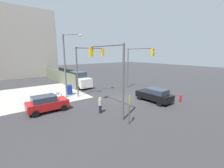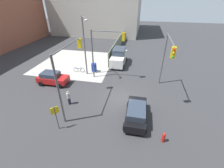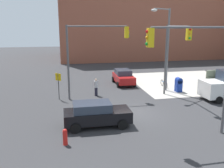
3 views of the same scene
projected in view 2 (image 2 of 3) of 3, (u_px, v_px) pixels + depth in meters
The scene contains 16 objects.
ground_plane at pixel (120, 99), 16.94m from camera, with size 120.00×120.00×0.00m, color #333335.
sidewalk_corner at pixel (77, 62), 26.05m from camera, with size 12.00×12.00×0.01m, color #ADA89E.
construction_fence at pixel (119, 42), 32.69m from camera, with size 21.56×0.12×2.40m, color slate.
building_loft_east at pixel (100, 3), 45.25m from camera, with size 20.00×24.00×15.81m.
traffic_signal_nw_corner at pixel (68, 66), 13.33m from camera, with size 5.55×0.36×6.50m.
traffic_signal_se_corner at pixel (167, 55), 15.94m from camera, with size 5.21×0.36×6.50m.
traffic_signal_ne_corner at pixel (104, 46), 18.89m from camera, with size 0.36×4.38×6.50m.
street_lamp_corner at pixel (85, 43), 19.61m from camera, with size 2.40×1.57×8.00m.
warning_sign_two_way at pixel (56, 114), 12.35m from camera, with size 0.48×0.48×2.40m.
mailbox_blue at pixel (94, 67), 22.62m from camera, with size 0.56×0.64×1.43m.
fire_hydrant at pixel (164, 137), 11.77m from camera, with size 0.26×0.26×0.94m.
coupe_red at pixel (53, 78), 19.42m from camera, with size 2.02×3.82×1.62m.
sedan_black at pixel (136, 113), 13.69m from camera, with size 4.34×2.02×1.62m.
van_white_delivery at pixel (119, 57), 24.83m from camera, with size 5.40×2.32×2.62m.
pedestrian_crossing at pixel (69, 98), 15.71m from camera, with size 0.36×0.36×1.63m.
bicycle_leaning_on_fence at pixel (79, 70), 22.71m from camera, with size 0.05×1.75×0.97m.
Camera 2 is at (-13.61, -1.80, 10.11)m, focal length 24.00 mm.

